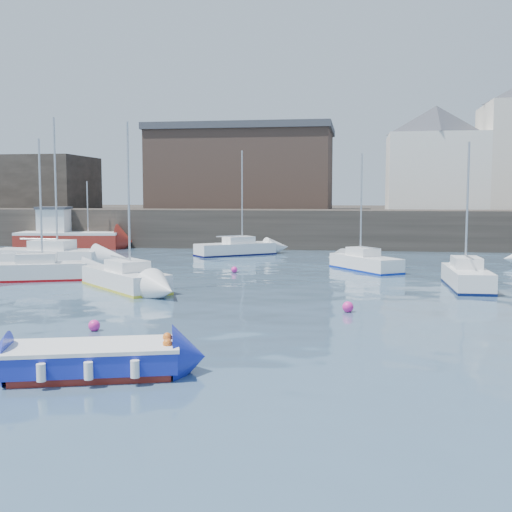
# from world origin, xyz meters

# --- Properties ---
(water) EXTENTS (220.00, 220.00, 0.00)m
(water) POSITION_xyz_m (0.00, 0.00, 0.00)
(water) COLOR #2D4760
(water) RESTS_ON ground
(quay_wall) EXTENTS (90.00, 5.00, 3.00)m
(quay_wall) POSITION_xyz_m (0.00, 35.00, 1.50)
(quay_wall) COLOR #28231E
(quay_wall) RESTS_ON ground
(land_strip) EXTENTS (90.00, 32.00, 2.80)m
(land_strip) POSITION_xyz_m (0.00, 53.00, 1.40)
(land_strip) COLOR #28231E
(land_strip) RESTS_ON ground
(bldg_east_d) EXTENTS (11.14, 11.14, 8.95)m
(bldg_east_d) POSITION_xyz_m (11.00, 41.50, 7.36)
(bldg_east_d) COLOR white
(bldg_east_d) RESTS_ON land_strip
(warehouse) EXTENTS (16.40, 10.40, 7.60)m
(warehouse) POSITION_xyz_m (-6.00, 43.00, 6.62)
(warehouse) COLOR #3D2D26
(warehouse) RESTS_ON land_strip
(bldg_west) EXTENTS (14.00, 8.00, 5.00)m
(bldg_west) POSITION_xyz_m (-28.00, 42.00, 5.30)
(bldg_west) COLOR #353028
(bldg_west) RESTS_ON land_strip
(blue_dinghy) EXTENTS (4.26, 2.77, 0.75)m
(blue_dinghy) POSITION_xyz_m (-1.64, -2.00, 0.42)
(blue_dinghy) COLOR maroon
(blue_dinghy) RESTS_ON ground
(fishing_boat) EXTENTS (8.24, 4.09, 5.23)m
(fishing_boat) POSITION_xyz_m (-18.10, 31.46, 1.01)
(fishing_boat) COLOR maroon
(fishing_boat) RESTS_ON ground
(sailboat_a) EXTENTS (5.56, 3.42, 6.89)m
(sailboat_a) POSITION_xyz_m (-11.34, 13.39, 0.48)
(sailboat_a) COLOR white
(sailboat_a) RESTS_ON ground
(sailboat_b) EXTENTS (5.29, 5.32, 7.32)m
(sailboat_b) POSITION_xyz_m (-5.81, 11.33, 0.48)
(sailboat_b) COLOR white
(sailboat_b) RESTS_ON ground
(sailboat_c) EXTENTS (1.65, 5.00, 6.56)m
(sailboat_c) POSITION_xyz_m (9.32, 14.01, 0.50)
(sailboat_c) COLOR white
(sailboat_c) RESTS_ON ground
(sailboat_e) EXTENTS (6.79, 2.46, 8.61)m
(sailboat_e) POSITION_xyz_m (-13.50, 19.31, 0.56)
(sailboat_e) COLOR white
(sailboat_e) RESTS_ON ground
(sailboat_f) EXTENTS (4.13, 5.00, 6.46)m
(sailboat_f) POSITION_xyz_m (4.88, 20.10, 0.45)
(sailboat_f) COLOR white
(sailboat_f) RESTS_ON ground
(sailboat_h) EXTENTS (5.53, 4.87, 7.22)m
(sailboat_h) POSITION_xyz_m (-3.90, 27.86, 0.47)
(sailboat_h) COLOR white
(sailboat_h) RESTS_ON ground
(buoy_near) EXTENTS (0.36, 0.36, 0.36)m
(buoy_near) POSITION_xyz_m (-3.63, 2.73, 0.00)
(buoy_near) COLOR #EC2593
(buoy_near) RESTS_ON ground
(buoy_mid) EXTENTS (0.40, 0.40, 0.40)m
(buoy_mid) POSITION_xyz_m (4.09, 7.16, 0.00)
(buoy_mid) COLOR #EC2593
(buoy_mid) RESTS_ON ground
(buoy_far) EXTENTS (0.34, 0.34, 0.34)m
(buoy_far) POSITION_xyz_m (-2.12, 18.03, 0.00)
(buoy_far) COLOR #EC2593
(buoy_far) RESTS_ON ground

